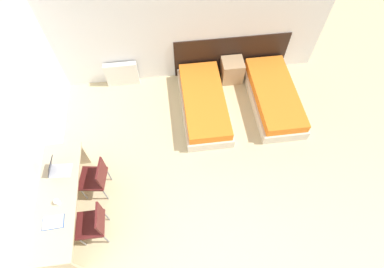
% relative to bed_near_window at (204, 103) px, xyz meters
% --- Properties ---
extents(wall_back, '(6.05, 0.05, 2.70)m').
position_rel_bed_near_window_xyz_m(wall_back, '(-0.36, 1.08, 1.15)').
color(wall_back, white).
rests_on(wall_back, ground_plane).
extents(wall_left, '(0.05, 5.42, 2.70)m').
position_rel_bed_near_window_xyz_m(wall_left, '(-2.91, -1.15, 1.15)').
color(wall_left, white).
rests_on(wall_left, ground_plane).
extents(headboard_panel, '(2.50, 0.03, 0.96)m').
position_rel_bed_near_window_xyz_m(headboard_panel, '(0.74, 1.04, 0.28)').
color(headboard_panel, black).
rests_on(headboard_panel, ground_plane).
extents(bed_near_window, '(0.91, 2.02, 0.41)m').
position_rel_bed_near_window_xyz_m(bed_near_window, '(0.00, 0.00, 0.00)').
color(bed_near_window, beige).
rests_on(bed_near_window, ground_plane).
extents(bed_near_door, '(0.91, 2.02, 0.41)m').
position_rel_bed_near_window_xyz_m(bed_near_door, '(1.49, 0.00, 0.00)').
color(bed_near_door, beige).
rests_on(bed_near_door, ground_plane).
extents(nightstand, '(0.47, 0.42, 0.52)m').
position_rel_bed_near_window_xyz_m(nightstand, '(0.74, 0.80, 0.06)').
color(nightstand, tan).
rests_on(nightstand, ground_plane).
extents(radiator, '(0.70, 0.12, 0.58)m').
position_rel_bed_near_window_xyz_m(radiator, '(-1.67, 0.96, 0.09)').
color(radiator, silver).
rests_on(radiator, ground_plane).
extents(desk, '(0.61, 1.94, 0.73)m').
position_rel_bed_near_window_xyz_m(desk, '(-2.58, -1.93, 0.37)').
color(desk, '#C6B28E').
rests_on(desk, ground_plane).
extents(chair_near_laptop, '(0.49, 0.49, 0.88)m').
position_rel_bed_near_window_xyz_m(chair_near_laptop, '(-2.06, -1.55, 0.31)').
color(chair_near_laptop, '#511919').
rests_on(chair_near_laptop, ground_plane).
extents(chair_near_notebook, '(0.43, 0.43, 0.88)m').
position_rel_bed_near_window_xyz_m(chair_near_notebook, '(-2.06, -2.32, 0.31)').
color(chair_near_notebook, '#511919').
rests_on(chair_near_notebook, ground_plane).
extents(laptop, '(0.37, 0.28, 0.33)m').
position_rel_bed_near_window_xyz_m(laptop, '(-2.60, -1.48, 0.60)').
color(laptop, silver).
rests_on(laptop, desk).
extents(open_notebook, '(0.32, 0.22, 0.02)m').
position_rel_bed_near_window_xyz_m(open_notebook, '(-2.58, -2.31, 0.54)').
color(open_notebook, '#1E4793').
rests_on(open_notebook, desk).
extents(mug, '(0.08, 0.08, 0.09)m').
position_rel_bed_near_window_xyz_m(mug, '(-2.54, -2.02, 0.57)').
color(mug, white).
rests_on(mug, desk).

